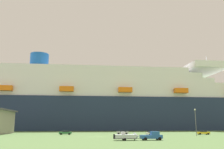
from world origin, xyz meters
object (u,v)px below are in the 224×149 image
Objects in this scene: cruise_ship at (97,104)px; parked_car_green_wagon at (65,132)px; pickup_truck at (152,136)px; street_lamp at (195,118)px; parked_car_yellow_taxi at (203,132)px; small_boat_on_trailer at (128,136)px; parked_car_white_van at (152,133)px; parked_car_silver_sedan at (123,132)px.

parked_car_green_wagon is (-15.19, -60.25, -15.71)m from cruise_ship.
cruise_ship is 64.09m from parked_car_green_wagon.
parked_car_green_wagon is at bearing 125.34° from pickup_truck.
street_lamp reaches higher than parked_car_yellow_taxi.
small_boat_on_trailer is 1.60× the size of parked_car_white_van.
cruise_ship is at bearing 112.54° from street_lamp.
small_boat_on_trailer is (-6.32, -0.27, -0.08)m from pickup_truck.
pickup_truck is 1.21× the size of parked_car_green_wagon.
parked_car_yellow_taxi is at bearing 44.87° from pickup_truck.
pickup_truck is 25.12m from parked_car_white_van.
small_boat_on_trailer reaches higher than parked_car_yellow_taxi.
street_lamp reaches higher than parked_car_silver_sedan.
small_boat_on_trailer is 44.45m from parked_car_yellow_taxi.
small_boat_on_trailer is 27.77m from parked_car_white_van.
parked_car_silver_sedan is at bearing 150.83° from street_lamp.
cruise_ship is 30.75× the size of street_lamp.
parked_car_yellow_taxi is (52.06, -5.95, -0.00)m from parked_car_green_wagon.
parked_car_green_wagon is at bearing 179.65° from parked_car_silver_sedan.
cruise_ship is 62.76m from parked_car_silver_sedan.
parked_car_silver_sedan is at bearing 82.91° from small_boat_on_trailer.
street_lamp is at bearing -29.17° from parked_car_silver_sedan.
parked_car_white_van is (-14.84, 3.73, -5.08)m from street_lamp.
cruise_ship reaches higher than street_lamp.
parked_car_green_wagon is 0.97× the size of parked_car_yellow_taxi.
cruise_ship is 73.42m from parked_car_white_van.
parked_car_green_wagon is (-17.69, 34.13, -0.13)m from small_boat_on_trailer.
parked_car_white_van is at bearing 73.99° from pickup_truck.
parked_car_green_wagon is at bearing 173.48° from parked_car_yellow_taxi.
street_lamp is 11.03m from parked_car_yellow_taxi.
parked_car_green_wagon is 21.92m from parked_car_silver_sedan.
parked_car_silver_sedan is (4.23, 34.00, -0.13)m from small_boat_on_trailer.
small_boat_on_trailer is at bearing -62.60° from parked_car_green_wagon.
parked_car_silver_sedan is at bearing -0.35° from parked_car_green_wagon.
parked_car_yellow_taxi is (6.27, 7.51, -5.08)m from street_lamp.
pickup_truck is at bearing -135.13° from parked_car_yellow_taxi.
street_lamp is (30.59, -73.71, -10.63)m from cruise_ship.
small_boat_on_trailer is 0.79× the size of street_lamp.
parked_car_white_van is (30.94, -9.72, -0.00)m from parked_car_green_wagon.
parked_car_silver_sedan is (-30.14, 5.81, -0.00)m from parked_car_yellow_taxi.
street_lamp reaches higher than small_boat_on_trailer.
pickup_truck is 39.57m from parked_car_yellow_taxi.
small_boat_on_trailer is 38.44m from parked_car_green_wagon.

